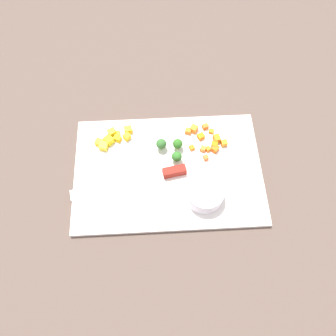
{
  "coord_description": "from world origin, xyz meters",
  "views": [
    {
      "loc": [
        0.02,
        0.37,
        0.77
      ],
      "look_at": [
        0.0,
        0.0,
        0.02
      ],
      "focal_mm": 35.77,
      "sensor_mm": 36.0,
      "label": 1
    }
  ],
  "objects": [
    {
      "name": "carrot_dice_8",
      "position": [
        -0.15,
        -0.07,
        0.02
      ],
      "size": [
        0.02,
        0.02,
        0.02
      ],
      "primitive_type": "cube",
      "rotation": [
        0.0,
        0.0,
        1.74
      ],
      "color": "orange",
      "rests_on": "cutting_board"
    },
    {
      "name": "carrot_dice_12",
      "position": [
        -0.1,
        -0.03,
        0.02
      ],
      "size": [
        0.01,
        0.01,
        0.01
      ],
      "primitive_type": "cube",
      "rotation": [
        0.0,
        0.0,
        0.33
      ],
      "color": "orange",
      "rests_on": "cutting_board"
    },
    {
      "name": "pepper_dice_2",
      "position": [
        0.14,
        -0.11,
        0.02
      ],
      "size": [
        0.03,
        0.02,
        0.02
      ],
      "primitive_type": "cube",
      "rotation": [
        0.0,
        0.0,
        0.54
      ],
      "color": "yellow",
      "rests_on": "cutting_board"
    },
    {
      "name": "broccoli_floret_0",
      "position": [
        -0.03,
        -0.06,
        0.03
      ],
      "size": [
        0.03,
        0.03,
        0.03
      ],
      "color": "#98BF55",
      "rests_on": "cutting_board"
    },
    {
      "name": "carrot_dice_2",
      "position": [
        -0.09,
        -0.05,
        0.02
      ],
      "size": [
        0.02,
        0.02,
        0.01
      ],
      "primitive_type": "cube",
      "rotation": [
        0.0,
        0.0,
        2.65
      ],
      "color": "orange",
      "rests_on": "cutting_board"
    },
    {
      "name": "carrot_dice_7",
      "position": [
        -0.11,
        -0.05,
        0.02
      ],
      "size": [
        0.02,
        0.02,
        0.01
      ],
      "primitive_type": "cube",
      "rotation": [
        0.0,
        0.0,
        2.07
      ],
      "color": "orange",
      "rests_on": "cutting_board"
    },
    {
      "name": "carrot_dice_0",
      "position": [
        -0.13,
        -0.08,
        0.02
      ],
      "size": [
        0.02,
        0.02,
        0.02
      ],
      "primitive_type": "cube",
      "rotation": [
        0.0,
        0.0,
        1.79
      ],
      "color": "orange",
      "rests_on": "cutting_board"
    },
    {
      "name": "carrot_dice_9",
      "position": [
        -0.07,
        -0.11,
        0.02
      ],
      "size": [
        0.02,
        0.02,
        0.02
      ],
      "primitive_type": "cube",
      "rotation": [
        0.0,
        0.0,
        0.97
      ],
      "color": "orange",
      "rests_on": "cutting_board"
    },
    {
      "name": "carrot_dice_11",
      "position": [
        -0.12,
        -0.05,
        0.02
      ],
      "size": [
        0.02,
        0.02,
        0.01
      ],
      "primitive_type": "cube",
      "rotation": [
        0.0,
        0.0,
        2.45
      ],
      "color": "orange",
      "rests_on": "cutting_board"
    },
    {
      "name": "carrot_dice_4",
      "position": [
        -0.12,
        -0.06,
        0.02
      ],
      "size": [
        0.02,
        0.02,
        0.01
      ],
      "primitive_type": "cube",
      "rotation": [
        0.0,
        0.0,
        2.9
      ],
      "color": "orange",
      "rests_on": "cutting_board"
    },
    {
      "name": "pepper_dice_0",
      "position": [
        0.13,
        -0.11,
        0.02
      ],
      "size": [
        0.01,
        0.02,
        0.01
      ],
      "primitive_type": "cube",
      "rotation": [
        0.0,
        0.0,
        0.02
      ],
      "color": "yellow",
      "rests_on": "cutting_board"
    },
    {
      "name": "broccoli_floret_2",
      "position": [
        -0.02,
        -0.03,
        0.03
      ],
      "size": [
        0.03,
        0.03,
        0.03
      ],
      "color": "#86AC69",
      "rests_on": "cutting_board"
    },
    {
      "name": "pepper_dice_7",
      "position": [
        0.13,
        -0.09,
        0.02
      ],
      "size": [
        0.02,
        0.02,
        0.01
      ],
      "primitive_type": "cube",
      "rotation": [
        0.0,
        0.0,
        2.67
      ],
      "color": "yellow",
      "rests_on": "cutting_board"
    },
    {
      "name": "ground_plane",
      "position": [
        0.0,
        0.0,
        0.0
      ],
      "size": [
        4.0,
        4.0,
        0.0
      ],
      "primitive_type": "plane",
      "color": "brown"
    },
    {
      "name": "carrot_dice_6",
      "position": [
        -0.06,
        -0.11,
        0.02
      ],
      "size": [
        0.02,
        0.02,
        0.01
      ],
      "primitive_type": "cube",
      "rotation": [
        0.0,
        0.0,
        1.29
      ],
      "color": "orange",
      "rests_on": "cutting_board"
    },
    {
      "name": "carrot_dice_10",
      "position": [
        -0.09,
        -0.09,
        0.02
      ],
      "size": [
        0.02,
        0.02,
        0.01
      ],
      "primitive_type": "cube",
      "rotation": [
        0.0,
        0.0,
        0.44
      ],
      "color": "orange",
      "rests_on": "cutting_board"
    },
    {
      "name": "pepper_dice_6",
      "position": [
        0.1,
        -0.12,
        0.02
      ],
      "size": [
        0.02,
        0.02,
        0.02
      ],
      "primitive_type": "cube",
      "rotation": [
        0.0,
        0.0,
        1.71
      ],
      "color": "yellow",
      "rests_on": "cutting_board"
    },
    {
      "name": "broccoli_floret_1",
      "position": [
        0.01,
        -0.06,
        0.03
      ],
      "size": [
        0.03,
        0.03,
        0.04
      ],
      "color": "#94B864",
      "rests_on": "cutting_board"
    },
    {
      "name": "pepper_dice_5",
      "position": [
        0.16,
        -0.07,
        0.02
      ],
      "size": [
        0.02,
        0.03,
        0.02
      ],
      "primitive_type": "cube",
      "rotation": [
        0.0,
        0.0,
        1.33
      ],
      "color": "yellow",
      "rests_on": "cutting_board"
    },
    {
      "name": "pepper_dice_1",
      "position": [
        0.15,
        -0.09,
        0.02
      ],
      "size": [
        0.03,
        0.03,
        0.02
      ],
      "primitive_type": "cube",
      "rotation": [
        0.0,
        0.0,
        0.76
      ],
      "color": "yellow",
      "rests_on": "cutting_board"
    },
    {
      "name": "carrot_dice_5",
      "position": [
        -0.06,
        -0.06,
        0.02
      ],
      "size": [
        0.02,
        0.02,
        0.01
      ],
      "primitive_type": "cube",
      "rotation": [
        0.0,
        0.0,
        0.35
      ],
      "color": "orange",
      "rests_on": "cutting_board"
    },
    {
      "name": "carrot_dice_1",
      "position": [
        -0.12,
        -0.11,
        0.02
      ],
      "size": [
        0.02,
        0.01,
        0.01
      ],
      "primitive_type": "cube",
      "rotation": [
        0.0,
        0.0,
        2.76
      ],
      "color": "orange",
      "rests_on": "cutting_board"
    },
    {
      "name": "cutting_board",
      "position": [
        0.0,
        0.0,
        0.01
      ],
      "size": [
        0.47,
        0.31,
        0.01
      ],
      "primitive_type": "cube",
      "color": "white",
      "rests_on": "ground_plane"
    },
    {
      "name": "prep_bowl",
      "position": [
        -0.08,
        0.08,
        0.03
      ],
      "size": [
        0.09,
        0.09,
        0.04
      ],
      "primitive_type": "cylinder",
      "color": "white",
      "rests_on": "cutting_board"
    },
    {
      "name": "carrot_dice_3",
      "position": [
        -0.11,
        -0.12,
        0.02
      ],
      "size": [
        0.02,
        0.02,
        0.01
      ],
      "primitive_type": "cube",
      "rotation": [
        0.0,
        0.0,
        0.35
      ],
      "color": "orange",
      "rests_on": "cutting_board"
    },
    {
      "name": "pepper_dice_3",
      "position": [
        0.18,
        -0.08,
        0.02
      ],
      "size": [
        0.02,
        0.02,
        0.02
      ],
      "primitive_type": "cube",
      "rotation": [
        0.0,
        0.0,
        1.1
      ],
      "color": "yellow",
      "rests_on": "cutting_board"
    },
    {
      "name": "pepper_dice_4",
      "position": [
        0.1,
        -0.1,
        0.02
      ],
      "size": [
        0.02,
        0.02,
        0.02
      ],
      "primitive_type": "cube",
      "rotation": [
        0.0,
        0.0,
        0.77
      ],
      "color": "yellow",
      "rests_on": "cutting_board"
    },
    {
      "name": "chef_knife",
      "position": [
        0.04,
        0.02,
        0.02
      ],
      "size": [
        0.29,
        0.08,
        0.02
      ],
      "rotation": [
        0.0,
        0.0,
        0.18
      ],
      "color": "silver",
      "rests_on": "cutting_board"
    }
  ]
}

